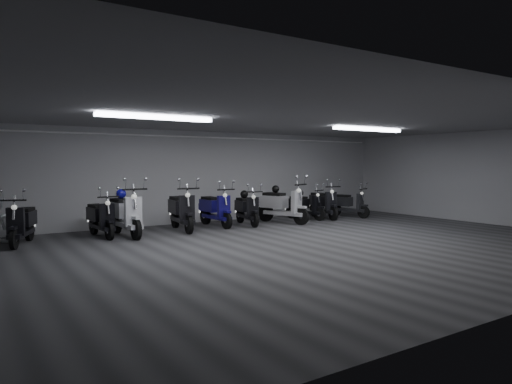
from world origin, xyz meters
TOP-DOWN VIEW (x-y plane):
  - floor at (0.00, 0.00)m, footprint 14.00×10.00m
  - ceiling at (0.00, 0.00)m, footprint 14.00×10.00m
  - back_wall at (0.00, 5.00)m, footprint 14.00×0.01m
  - right_wall at (7.00, 0.00)m, footprint 0.01×10.00m
  - fluor_strip_left at (-3.00, 1.00)m, footprint 2.40×0.18m
  - fluor_strip_right at (3.00, 1.00)m, footprint 2.40×0.18m
  - conduit at (0.00, 4.92)m, footprint 13.60×0.05m
  - scooter_0 at (-5.21, 3.52)m, footprint 1.18×1.83m
  - scooter_1 at (-3.44, 3.67)m, footprint 0.70×1.76m
  - scooter_2 at (-2.91, 3.43)m, footprint 0.78×2.05m
  - scooter_3 at (-1.33, 3.60)m, footprint 0.90×2.03m
  - scooter_4 at (-0.17, 3.83)m, footprint 0.66×1.84m
  - scooter_5 at (0.76, 3.62)m, footprint 0.84×1.76m
  - scooter_6 at (1.91, 3.40)m, footprint 1.26×2.10m
  - scooter_7 at (3.04, 3.70)m, footprint 0.98×1.69m
  - scooter_8 at (3.73, 3.61)m, footprint 0.92×1.88m
  - scooter_9 at (4.73, 3.46)m, footprint 0.97×1.71m
  - helmet_0 at (0.80, 3.85)m, footprint 0.24×0.24m
  - helmet_1 at (-2.92, 3.71)m, footprint 0.25×0.25m
  - helmet_2 at (2.97, 3.92)m, footprint 0.24×0.24m
  - helmet_3 at (1.82, 3.66)m, footprint 0.23×0.23m

SIDE VIEW (x-z plane):
  - floor at x=0.00m, z-range -0.01..0.00m
  - scooter_7 at x=3.04m, z-range 0.00..1.20m
  - scooter_9 at x=4.73m, z-range 0.00..1.21m
  - scooter_5 at x=0.76m, z-range 0.00..1.26m
  - scooter_1 at x=-3.44m, z-range 0.00..1.28m
  - scooter_0 at x=-5.21m, z-range 0.00..1.30m
  - scooter_8 at x=3.73m, z-range 0.00..1.34m
  - scooter_4 at x=-0.17m, z-range 0.00..1.36m
  - scooter_3 at x=-1.33m, z-range 0.00..1.46m
  - scooter_6 at x=1.91m, z-range 0.00..1.48m
  - scooter_2 at x=-2.91m, z-range 0.00..1.50m
  - helmet_2 at x=2.97m, z-range 0.74..0.98m
  - helmet_0 at x=0.80m, z-range 0.78..1.02m
  - helmet_3 at x=1.82m, z-range 0.92..1.15m
  - helmet_1 at x=-2.92m, z-range 0.93..1.18m
  - back_wall at x=0.00m, z-range 0.00..2.80m
  - right_wall at x=7.00m, z-range 0.00..2.80m
  - conduit at x=0.00m, z-range 2.59..2.65m
  - fluor_strip_left at x=-3.00m, z-range 2.70..2.78m
  - fluor_strip_right at x=3.00m, z-range 2.70..2.78m
  - ceiling at x=0.00m, z-range 2.80..2.81m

